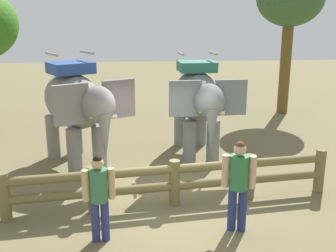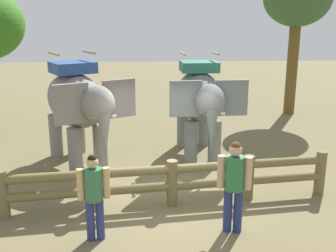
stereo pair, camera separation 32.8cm
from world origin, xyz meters
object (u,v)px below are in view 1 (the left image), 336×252
object	(u,v)px
log_fence	(174,179)
elephant_center	(198,99)
tree_back_center	(290,1)
tourist_woman_in_black	(239,180)
tourist_man_in_blue	(99,192)
elephant_near_left	(76,104)

from	to	relation	value
log_fence	elephant_center	size ratio (longest dim) A/B	2.03
tree_back_center	elephant_center	bearing A→B (deg)	-131.10
tourist_woman_in_black	tourist_man_in_blue	world-z (taller)	tourist_woman_in_black
elephant_center	tourist_woman_in_black	size ratio (longest dim) A/B	1.96
elephant_near_left	tree_back_center	size ratio (longest dim) A/B	0.61
log_fence	elephant_near_left	bearing A→B (deg)	132.08
tree_back_center	elephant_near_left	bearing A→B (deg)	-143.77
elephant_near_left	tree_back_center	bearing A→B (deg)	36.23
elephant_center	tourist_woman_in_black	bearing A→B (deg)	-89.02
tourist_man_in_blue	tree_back_center	size ratio (longest dim) A/B	0.28
tourist_man_in_blue	tree_back_center	bearing A→B (deg)	54.13
tourist_woman_in_black	elephant_near_left	bearing A→B (deg)	132.14
log_fence	tourist_man_in_blue	world-z (taller)	tourist_man_in_blue
elephant_near_left	elephant_center	world-z (taller)	elephant_near_left
elephant_center	tourist_woman_in_black	world-z (taller)	elephant_center
tourist_woman_in_black	tourist_man_in_blue	bearing A→B (deg)	-176.71
tourist_woman_in_black	tree_back_center	xyz separation A→B (m)	(4.57, 9.82, 3.66)
log_fence	tree_back_center	distance (m)	11.10
elephant_center	log_fence	bearing A→B (deg)	-107.41
elephant_center	tourist_man_in_blue	world-z (taller)	elephant_center
elephant_near_left	tourist_woman_in_black	size ratio (longest dim) A/B	2.01
tourist_woman_in_black	tree_back_center	size ratio (longest dim) A/B	0.31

